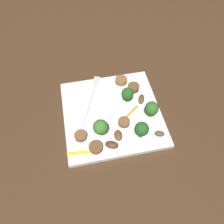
# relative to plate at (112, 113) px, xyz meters

# --- Properties ---
(ground_plane) EXTENTS (1.40, 1.40, 0.00)m
(ground_plane) POSITION_rel_plate_xyz_m (0.00, 0.00, -0.01)
(ground_plane) COLOR #422B19
(plate) EXTENTS (0.25, 0.25, 0.01)m
(plate) POSITION_rel_plate_xyz_m (0.00, 0.00, 0.00)
(plate) COLOR white
(plate) RESTS_ON ground_plane
(fork) EXTENTS (0.17, 0.08, 0.00)m
(fork) POSITION_rel_plate_xyz_m (0.06, 0.04, 0.01)
(fork) COLOR silver
(fork) RESTS_ON plate
(broccoli_floret_0) EXTENTS (0.03, 0.03, 0.05)m
(broccoli_floret_0) POSITION_rel_plate_xyz_m (-0.08, -0.05, 0.04)
(broccoli_floret_0) COLOR #296420
(broccoli_floret_0) RESTS_ON plate
(broccoli_floret_1) EXTENTS (0.04, 0.04, 0.05)m
(broccoli_floret_1) POSITION_rel_plate_xyz_m (-0.06, 0.04, 0.03)
(broccoli_floret_1) COLOR #408630
(broccoli_floret_1) RESTS_ON plate
(broccoli_floret_2) EXTENTS (0.03, 0.03, 0.04)m
(broccoli_floret_2) POSITION_rel_plate_xyz_m (0.03, -0.05, 0.03)
(broccoli_floret_2) COLOR #296420
(broccoli_floret_2) RESTS_ON plate
(broccoli_floret_3) EXTENTS (0.03, 0.03, 0.05)m
(broccoli_floret_3) POSITION_rel_plate_xyz_m (-0.03, -0.09, 0.04)
(broccoli_floret_3) COLOR #347525
(broccoli_floret_3) RESTS_ON plate
(sausage_slice_0) EXTENTS (0.05, 0.05, 0.02)m
(sausage_slice_0) POSITION_rel_plate_xyz_m (0.06, -0.07, 0.01)
(sausage_slice_0) COLOR brown
(sausage_slice_0) RESTS_ON plate
(sausage_slice_1) EXTENTS (0.04, 0.04, 0.01)m
(sausage_slice_1) POSITION_rel_plate_xyz_m (-0.04, -0.02, 0.01)
(sausage_slice_1) COLOR brown
(sausage_slice_1) RESTS_ON plate
(sausage_slice_2) EXTENTS (0.03, 0.03, 0.01)m
(sausage_slice_2) POSITION_rel_plate_xyz_m (-0.06, 0.09, 0.01)
(sausage_slice_2) COLOR brown
(sausage_slice_2) RESTS_ON plate
(sausage_slice_3) EXTENTS (0.04, 0.04, 0.01)m
(sausage_slice_3) POSITION_rel_plate_xyz_m (0.10, -0.05, 0.01)
(sausage_slice_3) COLOR brown
(sausage_slice_3) RESTS_ON plate
(sausage_slice_4) EXTENTS (0.04, 0.04, 0.01)m
(sausage_slice_4) POSITION_rel_plate_xyz_m (-0.09, 0.06, 0.01)
(sausage_slice_4) COLOR brown
(sausage_slice_4) RESTS_ON plate
(mushroom_0) EXTENTS (0.03, 0.03, 0.01)m
(mushroom_0) POSITION_rel_plate_xyz_m (0.02, -0.08, 0.01)
(mushroom_0) COLOR brown
(mushroom_0) RESTS_ON plate
(mushroom_1) EXTENTS (0.03, 0.02, 0.01)m
(mushroom_1) POSITION_rel_plate_xyz_m (-0.07, -0.00, 0.01)
(mushroom_1) COLOR brown
(mushroom_1) RESTS_ON plate
(mushroom_2) EXTENTS (0.02, 0.03, 0.01)m
(mushroom_2) POSITION_rel_plate_xyz_m (-0.09, -0.10, 0.01)
(mushroom_2) COLOR brown
(mushroom_2) RESTS_ON plate
(mushroom_3) EXTENTS (0.03, 0.04, 0.01)m
(mushroom_3) POSITION_rel_plate_xyz_m (-0.09, 0.02, 0.01)
(mushroom_3) COLOR #4C331E
(mushroom_3) RESTS_ON plate
(pepper_strip_0) EXTENTS (0.04, 0.04, 0.00)m
(pepper_strip_0) POSITION_rel_plate_xyz_m (-0.01, -0.05, 0.01)
(pepper_strip_0) COLOR orange
(pepper_strip_0) RESTS_ON plate
(pepper_strip_1) EXTENTS (0.01, 0.06, 0.00)m
(pepper_strip_1) POSITION_rel_plate_xyz_m (-0.10, 0.10, 0.01)
(pepper_strip_1) COLOR yellow
(pepper_strip_1) RESTS_ON plate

